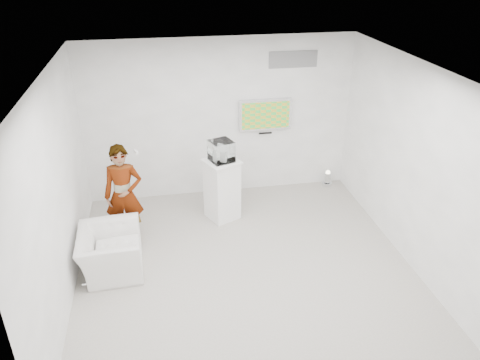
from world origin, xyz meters
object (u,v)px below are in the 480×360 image
(tv, at_px, (265,115))
(pedestal, at_px, (222,189))
(armchair, at_px, (110,252))
(floor_uplight, at_px, (327,178))
(person, at_px, (124,195))

(tv, distance_m, pedestal, 1.68)
(armchair, height_order, floor_uplight, armchair)
(armchair, bearing_deg, pedestal, -58.65)
(person, bearing_deg, tv, 30.69)
(pedestal, bearing_deg, armchair, -146.63)
(floor_uplight, bearing_deg, tv, 174.52)
(person, bearing_deg, pedestal, 17.78)
(tv, height_order, armchair, tv)
(armchair, xyz_separation_m, floor_uplight, (4.14, 2.04, -0.17))
(tv, relative_size, person, 0.60)
(person, xyz_separation_m, pedestal, (1.64, 0.43, -0.29))
(tv, relative_size, pedestal, 0.90)
(pedestal, distance_m, floor_uplight, 2.45)
(floor_uplight, bearing_deg, armchair, -153.72)
(person, height_order, armchair, person)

